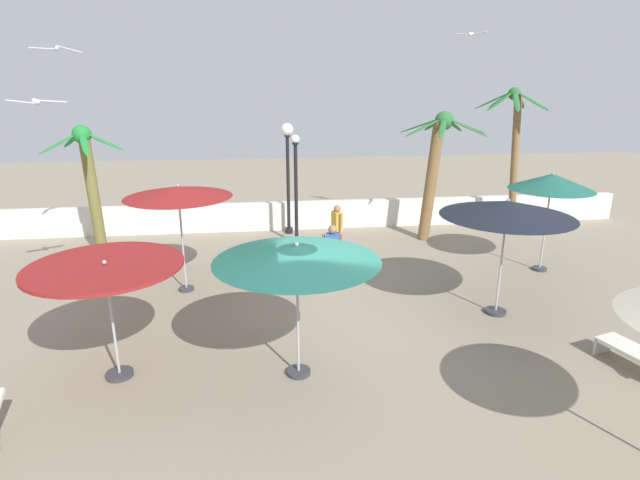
{
  "coord_description": "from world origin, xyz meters",
  "views": [
    {
      "loc": [
        -1.52,
        -9.05,
        5.28
      ],
      "look_at": [
        0.0,
        3.22,
        1.4
      ],
      "focal_mm": 28.08,
      "sensor_mm": 36.0,
      "label": 1
    }
  ],
  "objects_px": {
    "palm_tree_1": "(436,160)",
    "guest_1": "(337,225)",
    "lamp_post_0": "(288,160)",
    "palm_tree_0": "(514,142)",
    "seagull_2": "(36,102)",
    "seagull_0": "(471,34)",
    "lamp_post_1": "(296,188)",
    "palm_tree_2": "(90,176)",
    "patio_umbrella_1": "(178,192)",
    "patio_umbrella_2": "(507,209)",
    "patio_umbrella_4": "(552,182)",
    "patio_umbrella_0": "(106,272)",
    "seagull_1": "(56,49)",
    "patio_umbrella_3": "(297,254)",
    "guest_0": "(333,250)"
  },
  "relations": [
    {
      "from": "patio_umbrella_0",
      "to": "guest_1",
      "type": "height_order",
      "value": "patio_umbrella_0"
    },
    {
      "from": "patio_umbrella_3",
      "to": "patio_umbrella_4",
      "type": "bearing_deg",
      "value": 31.66
    },
    {
      "from": "palm_tree_1",
      "to": "lamp_post_1",
      "type": "height_order",
      "value": "palm_tree_1"
    },
    {
      "from": "seagull_0",
      "to": "patio_umbrella_4",
      "type": "bearing_deg",
      "value": -62.38
    },
    {
      "from": "patio_umbrella_1",
      "to": "palm_tree_0",
      "type": "distance_m",
      "value": 11.74
    },
    {
      "from": "patio_umbrella_2",
      "to": "lamp_post_0",
      "type": "bearing_deg",
      "value": 121.46
    },
    {
      "from": "palm_tree_0",
      "to": "seagull_2",
      "type": "xyz_separation_m",
      "value": [
        -13.44,
        -5.51,
        1.62
      ]
    },
    {
      "from": "palm_tree_2",
      "to": "lamp_post_0",
      "type": "xyz_separation_m",
      "value": [
        6.23,
        1.62,
        0.14
      ]
    },
    {
      "from": "patio_umbrella_2",
      "to": "palm_tree_2",
      "type": "distance_m",
      "value": 12.16
    },
    {
      "from": "seagull_1",
      "to": "palm_tree_0",
      "type": "bearing_deg",
      "value": 4.93
    },
    {
      "from": "patio_umbrella_2",
      "to": "seagull_2",
      "type": "xyz_separation_m",
      "value": [
        -10.02,
        0.93,
        2.35
      ]
    },
    {
      "from": "patio_umbrella_0",
      "to": "patio_umbrella_2",
      "type": "relative_size",
      "value": 0.9
    },
    {
      "from": "lamp_post_0",
      "to": "patio_umbrella_2",
      "type": "bearing_deg",
      "value": -58.54
    },
    {
      "from": "patio_umbrella_3",
      "to": "seagull_1",
      "type": "bearing_deg",
      "value": 129.85
    },
    {
      "from": "patio_umbrella_3",
      "to": "palm_tree_0",
      "type": "xyz_separation_m",
      "value": [
        8.34,
        8.49,
        0.89
      ]
    },
    {
      "from": "patio_umbrella_2",
      "to": "seagull_0",
      "type": "distance_m",
      "value": 6.99
    },
    {
      "from": "patio_umbrella_4",
      "to": "seagull_2",
      "type": "distance_m",
      "value": 12.95
    },
    {
      "from": "palm_tree_0",
      "to": "lamp_post_1",
      "type": "distance_m",
      "value": 7.86
    },
    {
      "from": "patio_umbrella_4",
      "to": "seagull_0",
      "type": "relative_size",
      "value": 3.35
    },
    {
      "from": "palm_tree_1",
      "to": "guest_1",
      "type": "distance_m",
      "value": 4.24
    },
    {
      "from": "palm_tree_0",
      "to": "guest_0",
      "type": "relative_size",
      "value": 2.98
    },
    {
      "from": "patio_umbrella_4",
      "to": "palm_tree_0",
      "type": "bearing_deg",
      "value": 78.24
    },
    {
      "from": "patio_umbrella_2",
      "to": "guest_0",
      "type": "distance_m",
      "value": 4.5
    },
    {
      "from": "seagull_0",
      "to": "lamp_post_1",
      "type": "bearing_deg",
      "value": 174.47
    },
    {
      "from": "palm_tree_0",
      "to": "palm_tree_1",
      "type": "distance_m",
      "value": 3.03
    },
    {
      "from": "palm_tree_2",
      "to": "guest_0",
      "type": "xyz_separation_m",
      "value": [
        7.07,
        -3.6,
        -1.5
      ]
    },
    {
      "from": "lamp_post_1",
      "to": "seagull_2",
      "type": "distance_m",
      "value": 8.21
    },
    {
      "from": "patio_umbrella_1",
      "to": "seagull_1",
      "type": "distance_m",
      "value": 5.68
    },
    {
      "from": "lamp_post_0",
      "to": "guest_0",
      "type": "xyz_separation_m",
      "value": [
        0.84,
        -5.22,
        -1.65
      ]
    },
    {
      "from": "palm_tree_2",
      "to": "seagull_0",
      "type": "xyz_separation_m",
      "value": [
        11.82,
        -0.22,
        4.17
      ]
    },
    {
      "from": "patio_umbrella_0",
      "to": "seagull_1",
      "type": "relative_size",
      "value": 2.15
    },
    {
      "from": "patio_umbrella_3",
      "to": "palm_tree_2",
      "type": "xyz_separation_m",
      "value": [
        -5.8,
        7.78,
        0.15
      ]
    },
    {
      "from": "palm_tree_0",
      "to": "seagull_2",
      "type": "bearing_deg",
      "value": -157.7
    },
    {
      "from": "palm_tree_1",
      "to": "seagull_0",
      "type": "bearing_deg",
      "value": -40.11
    },
    {
      "from": "lamp_post_0",
      "to": "lamp_post_1",
      "type": "bearing_deg",
      "value": -82.17
    },
    {
      "from": "seagull_2",
      "to": "palm_tree_0",
      "type": "bearing_deg",
      "value": 22.3
    },
    {
      "from": "lamp_post_0",
      "to": "guest_1",
      "type": "distance_m",
      "value": 3.43
    },
    {
      "from": "patio_umbrella_3",
      "to": "seagull_1",
      "type": "distance_m",
      "value": 10.17
    },
    {
      "from": "palm_tree_1",
      "to": "lamp_post_0",
      "type": "bearing_deg",
      "value": 165.31
    },
    {
      "from": "lamp_post_0",
      "to": "patio_umbrella_4",
      "type": "bearing_deg",
      "value": -33.68
    },
    {
      "from": "patio_umbrella_0",
      "to": "guest_0",
      "type": "distance_m",
      "value": 6.1
    },
    {
      "from": "patio_umbrella_0",
      "to": "patio_umbrella_2",
      "type": "bearing_deg",
      "value": 11.63
    },
    {
      "from": "patio_umbrella_2",
      "to": "lamp_post_1",
      "type": "bearing_deg",
      "value": 125.57
    },
    {
      "from": "patio_umbrella_0",
      "to": "seagull_1",
      "type": "bearing_deg",
      "value": 111.27
    },
    {
      "from": "patio_umbrella_1",
      "to": "seagull_2",
      "type": "bearing_deg",
      "value": -150.19
    },
    {
      "from": "lamp_post_1",
      "to": "seagull_0",
      "type": "distance_m",
      "value": 7.24
    },
    {
      "from": "palm_tree_0",
      "to": "seagull_0",
      "type": "bearing_deg",
      "value": -158.09
    },
    {
      "from": "seagull_1",
      "to": "guest_0",
      "type": "bearing_deg",
      "value": -22.79
    },
    {
      "from": "palm_tree_2",
      "to": "patio_umbrella_3",
      "type": "bearing_deg",
      "value": -53.29
    },
    {
      "from": "palm_tree_1",
      "to": "guest_1",
      "type": "xyz_separation_m",
      "value": [
        -3.59,
        -1.34,
        -1.8
      ]
    }
  ]
}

